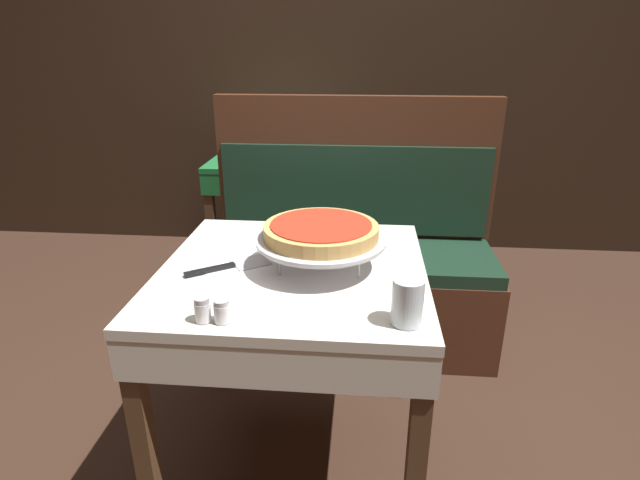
% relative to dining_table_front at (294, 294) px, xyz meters
% --- Properties ---
extents(ground_plane, '(14.00, 14.00, 0.00)m').
position_rel_dining_table_front_xyz_m(ground_plane, '(0.00, 0.00, -0.65)').
color(ground_plane, '#382319').
extents(dining_table_front, '(0.80, 0.80, 0.75)m').
position_rel_dining_table_front_xyz_m(dining_table_front, '(0.00, 0.00, 0.00)').
color(dining_table_front, beige).
rests_on(dining_table_front, ground_plane).
extents(dining_table_rear, '(0.73, 0.73, 0.74)m').
position_rel_dining_table_front_xyz_m(dining_table_rear, '(-0.32, 1.59, -0.01)').
color(dining_table_rear, '#1E6B33').
rests_on(dining_table_rear, ground_plane).
extents(booth_bench, '(1.32, 0.50, 1.16)m').
position_rel_dining_table_front_xyz_m(booth_bench, '(0.16, 0.80, -0.31)').
color(booth_bench, '#4C2819').
rests_on(booth_bench, ground_plane).
extents(back_wall_panel, '(6.00, 0.04, 2.40)m').
position_rel_dining_table_front_xyz_m(back_wall_panel, '(0.00, 2.09, 0.55)').
color(back_wall_panel, black).
rests_on(back_wall_panel, ground_plane).
extents(pizza_pan_stand, '(0.39, 0.39, 0.09)m').
position_rel_dining_table_front_xyz_m(pizza_pan_stand, '(0.09, -0.00, 0.18)').
color(pizza_pan_stand, '#ADADB2').
rests_on(pizza_pan_stand, dining_table_front).
extents(deep_dish_pizza, '(0.34, 0.34, 0.04)m').
position_rel_dining_table_front_xyz_m(deep_dish_pizza, '(0.09, -0.00, 0.21)').
color(deep_dish_pizza, tan).
rests_on(deep_dish_pizza, pizza_pan_stand).
extents(pizza_server, '(0.24, 0.19, 0.01)m').
position_rel_dining_table_front_xyz_m(pizza_server, '(-0.19, -0.03, 0.10)').
color(pizza_server, '#BCBCC1').
rests_on(pizza_server, dining_table_front).
extents(water_glass_near, '(0.08, 0.08, 0.12)m').
position_rel_dining_table_front_xyz_m(water_glass_near, '(0.32, -0.30, 0.16)').
color(water_glass_near, silver).
rests_on(water_glass_near, dining_table_front).
extents(salt_shaker, '(0.04, 0.04, 0.06)m').
position_rel_dining_table_front_xyz_m(salt_shaker, '(-0.17, -0.34, 0.13)').
color(salt_shaker, silver).
rests_on(salt_shaker, dining_table_front).
extents(pepper_shaker, '(0.04, 0.04, 0.06)m').
position_rel_dining_table_front_xyz_m(pepper_shaker, '(-0.13, -0.34, 0.13)').
color(pepper_shaker, silver).
rests_on(pepper_shaker, dining_table_front).
extents(condiment_caddy, '(0.14, 0.14, 0.17)m').
position_rel_dining_table_front_xyz_m(condiment_caddy, '(-0.27, 1.48, 0.13)').
color(condiment_caddy, black).
rests_on(condiment_caddy, dining_table_rear).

